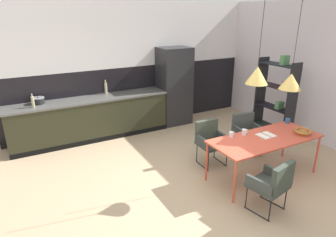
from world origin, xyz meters
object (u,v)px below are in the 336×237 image
dining_table (265,140)px  bottle_vinegar_dark (33,102)px  fruit_bowl (303,131)px  bottle_wine_green (106,88)px  refrigerator_column (174,86)px  armchair_head_of_table (274,181)px  armchair_by_stool (210,137)px  mug_white_ceramic (232,134)px  mug_short_terracotta (288,121)px  pendant_lamp_over_table_near (257,75)px  open_shelf_unit (276,97)px  pendant_lamp_over_table_far (291,81)px  armchair_facing_counter (246,129)px  mug_tall_blue (244,132)px  cooking_pot (38,101)px  open_book (266,135)px

dining_table → bottle_vinegar_dark: size_ratio=6.99×
fruit_bowl → bottle_wine_green: size_ratio=0.91×
refrigerator_column → armchair_head_of_table: (-0.56, -3.77, -0.44)m
armchair_by_stool → mug_white_ceramic: 0.61m
refrigerator_column → mug_white_ceramic: size_ratio=16.20×
dining_table → fruit_bowl: 0.69m
mug_short_terracotta → bottle_vinegar_dark: 4.87m
armchair_head_of_table → mug_white_ceramic: (0.12, 1.06, 0.28)m
fruit_bowl → pendant_lamp_over_table_near: size_ratio=0.24×
armchair_by_stool → open_shelf_unit: 1.97m
armchair_by_stool → fruit_bowl: same height
armchair_by_stool → bottle_vinegar_dark: 3.48m
mug_short_terracotta → pendant_lamp_over_table_far: bearing=-146.0°
dining_table → pendant_lamp_over_table_far: bearing=-3.3°
dining_table → armchair_by_stool: armchair_by_stool is taller
armchair_head_of_table → armchair_facing_counter: armchair_head_of_table is taller
refrigerator_column → pendant_lamp_over_table_far: 3.14m
mug_tall_blue → cooking_pot: 4.08m
mug_tall_blue → bottle_vinegar_dark: bottle_vinegar_dark is taller
mug_white_ceramic → pendant_lamp_over_table_far: size_ratio=0.09×
refrigerator_column → pendant_lamp_over_table_far: (0.41, -3.03, 0.70)m
armchair_head_of_table → armchair_facing_counter: size_ratio=1.00×
dining_table → mug_short_terracotta: mug_short_terracotta is taller
bottle_wine_green → pendant_lamp_over_table_far: size_ratio=0.23×
armchair_head_of_table → fruit_bowl: size_ratio=2.82×
fruit_bowl → mug_tall_blue: 1.00m
dining_table → open_book: size_ratio=7.03×
fruit_bowl → mug_short_terracotta: (0.19, 0.48, -0.01)m
open_book → pendant_lamp_over_table_near: 1.18m
armchair_head_of_table → mug_short_terracotta: 1.81m
mug_white_ceramic → pendant_lamp_over_table_near: size_ratio=0.10×
refrigerator_column → cooking_pot: bearing=177.7°
armchair_head_of_table → mug_white_ceramic: size_ratio=6.88×
dining_table → mug_white_ceramic: mug_white_ceramic is taller
armchair_facing_counter → mug_tall_blue: size_ratio=6.24×
fruit_bowl → bottle_vinegar_dark: 5.00m
armchair_facing_counter → open_shelf_unit: (1.03, 0.26, 0.45)m
armchair_by_stool → bottle_wine_green: bearing=-61.8°
open_shelf_unit → pendant_lamp_over_table_near: size_ratio=1.58×
open_book → mug_white_ceramic: bearing=157.0°
mug_white_ceramic → bottle_wine_green: (-1.21, 2.93, 0.28)m
armchair_facing_counter → cooking_pot: cooking_pot is taller
refrigerator_column → open_shelf_unit: refrigerator_column is taller
mug_tall_blue → pendant_lamp_over_table_near: size_ratio=0.11×
pendant_lamp_over_table_near → pendant_lamp_over_table_far: bearing=1.6°
bottle_vinegar_dark → mug_white_ceramic: bearing=-43.6°
armchair_by_stool → armchair_head_of_table: (-0.09, -1.61, -0.01)m
mug_tall_blue → pendant_lamp_over_table_far: pendant_lamp_over_table_far is taller
refrigerator_column → pendant_lamp_over_table_far: size_ratio=1.39×
dining_table → cooking_pot: size_ratio=7.56×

